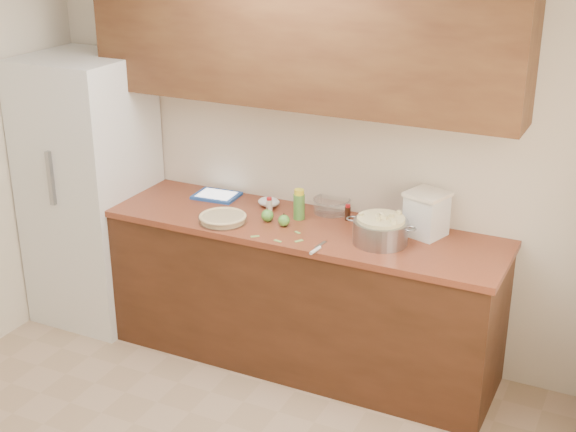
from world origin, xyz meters
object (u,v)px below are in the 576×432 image
at_px(colander, 380,231).
at_px(tablet, 217,196).
at_px(pie, 223,218).
at_px(flour_canister, 426,214).

bearing_deg(colander, tablet, 169.13).
xyz_separation_m(pie, tablet, (-0.25, 0.35, -0.01)).
xyz_separation_m(pie, colander, (0.95, 0.12, 0.05)).
height_order(pie, tablet, pie).
height_order(pie, colander, colander).
height_order(pie, flour_canister, flour_canister).
bearing_deg(tablet, flour_canister, -4.45).
height_order(flour_canister, tablet, flour_canister).
distance_m(pie, tablet, 0.44).
relative_size(flour_canister, tablet, 0.90).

